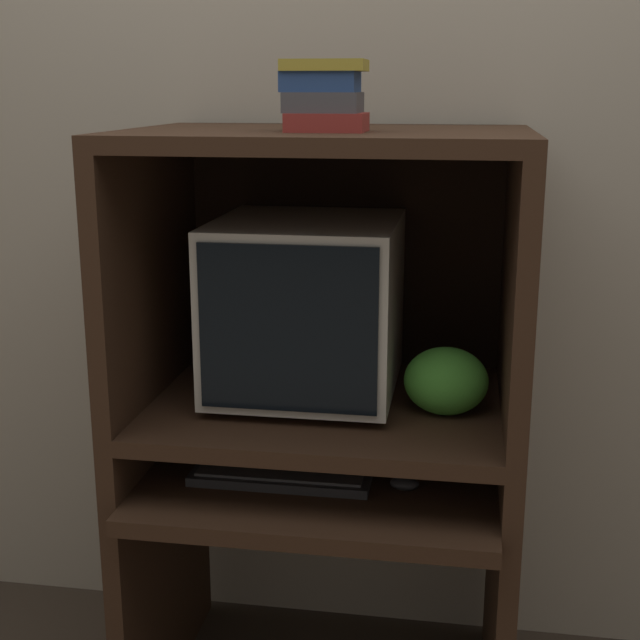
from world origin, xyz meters
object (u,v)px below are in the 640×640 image
Objects in this scene: keyboard at (281,475)px; snack_bag at (446,381)px; crt_monitor at (307,306)px; mouse at (405,483)px; book_stack at (324,97)px.

snack_bag is at bearing 12.51° from keyboard.
snack_bag reaches higher than keyboard.
crt_monitor reaches higher than mouse.
book_stack is at bearing 168.59° from mouse.
keyboard is at bearing 179.60° from mouse.
mouse is at bearing -33.69° from crt_monitor.
crt_monitor is 0.36m from snack_bag.
book_stack is (0.09, 0.03, 0.81)m from keyboard.
crt_monitor is at bearing 79.43° from keyboard.
mouse is (0.27, -0.00, 0.00)m from keyboard.
crt_monitor is 2.46× the size of snack_bag.
mouse is (0.24, -0.16, -0.34)m from crt_monitor.
crt_monitor is at bearing 115.47° from book_stack.
snack_bag is (0.08, 0.08, 0.21)m from mouse.
book_stack reaches higher than crt_monitor.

